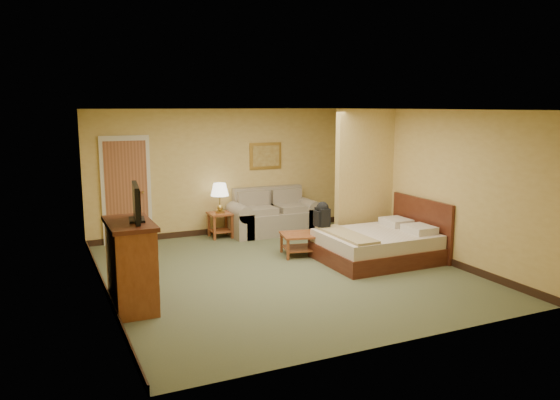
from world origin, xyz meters
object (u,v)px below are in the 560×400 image
loveseat (273,218)px  coffee_table (299,240)px  bed (380,244)px  dresser (131,265)px

loveseat → coffee_table: 1.83m
loveseat → coffee_table: size_ratio=2.56×
bed → loveseat: bearing=107.4°
bed → coffee_table: bearing=142.5°
dresser → bed: dresser is taller
loveseat → dresser: size_ratio=1.60×
coffee_table → dresser: (-3.17, -1.38, 0.31)m
coffee_table → bed: bed is taller
loveseat → dresser: 4.71m
loveseat → coffee_table: loveseat is taller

